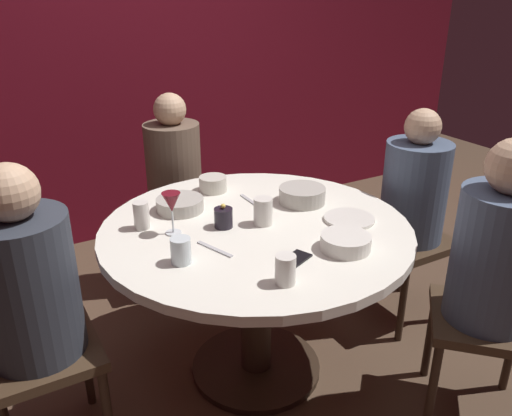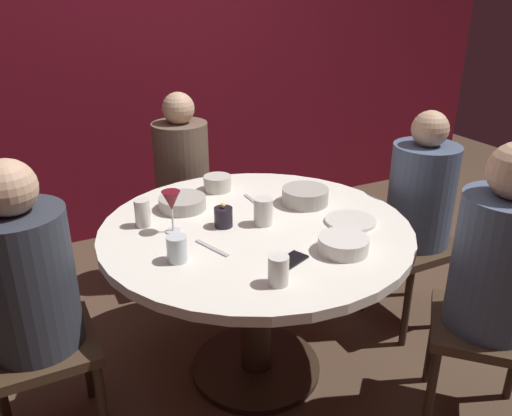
{
  "view_description": "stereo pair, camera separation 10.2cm",
  "coord_description": "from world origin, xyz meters",
  "px_view_note": "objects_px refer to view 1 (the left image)",
  "views": [
    {
      "loc": [
        -0.98,
        -1.72,
        1.69
      ],
      "look_at": [
        0.0,
        0.0,
        0.83
      ],
      "focal_mm": 36.79,
      "sensor_mm": 36.0,
      "label": 1
    },
    {
      "loc": [
        -0.89,
        -1.77,
        1.69
      ],
      "look_at": [
        0.0,
        0.0,
        0.83
      ],
      "focal_mm": 36.79,
      "sensor_mm": 36.0,
      "label": 2
    }
  ],
  "objects_px": {
    "bowl_small_white": "(346,242)",
    "cup_center_front": "(263,211)",
    "seated_diner_right": "(414,195)",
    "bowl_salad_center": "(302,195)",
    "dining_table": "(256,259)",
    "seated_diner_back": "(174,171)",
    "cup_by_right_diner": "(285,270)",
    "dinner_plate": "(349,219)",
    "bowl_sauce_side": "(180,204)",
    "seated_diner_front_right": "(497,257)",
    "wine_glass": "(172,204)",
    "cell_phone": "(294,260)",
    "cup_by_left_diner": "(141,215)",
    "seated_diner_left": "(28,288)",
    "candle_holder": "(223,218)",
    "cup_near_candle": "(181,251)",
    "bowl_serving_large": "(213,184)"
  },
  "relations": [
    {
      "from": "dining_table",
      "to": "seated_diner_back",
      "type": "height_order",
      "value": "seated_diner_back"
    },
    {
      "from": "bowl_sauce_side",
      "to": "cup_near_candle",
      "type": "bearing_deg",
      "value": -111.68
    },
    {
      "from": "seated_diner_back",
      "to": "cup_center_front",
      "type": "height_order",
      "value": "seated_diner_back"
    },
    {
      "from": "bowl_salad_center",
      "to": "dining_table",
      "type": "bearing_deg",
      "value": -160.06
    },
    {
      "from": "cup_near_candle",
      "to": "cup_by_right_diner",
      "type": "distance_m",
      "value": 0.39
    },
    {
      "from": "bowl_salad_center",
      "to": "cup_by_right_diner",
      "type": "distance_m",
      "value": 0.71
    },
    {
      "from": "seated_diner_back",
      "to": "cup_by_left_diner",
      "type": "relative_size",
      "value": 9.89
    },
    {
      "from": "seated_diner_back",
      "to": "wine_glass",
      "type": "distance_m",
      "value": 0.91
    },
    {
      "from": "cup_by_left_diner",
      "to": "bowl_sauce_side",
      "type": "bearing_deg",
      "value": 24.82
    },
    {
      "from": "seated_diner_front_right",
      "to": "bowl_serving_large",
      "type": "relative_size",
      "value": 8.96
    },
    {
      "from": "seated_diner_front_right",
      "to": "bowl_salad_center",
      "type": "height_order",
      "value": "seated_diner_front_right"
    },
    {
      "from": "dinner_plate",
      "to": "bowl_small_white",
      "type": "distance_m",
      "value": 0.27
    },
    {
      "from": "cup_center_front",
      "to": "dinner_plate",
      "type": "bearing_deg",
      "value": -24.39
    },
    {
      "from": "seated_diner_right",
      "to": "cup_by_left_diner",
      "type": "height_order",
      "value": "seated_diner_right"
    },
    {
      "from": "candle_holder",
      "to": "bowl_small_white",
      "type": "height_order",
      "value": "candle_holder"
    },
    {
      "from": "seated_diner_right",
      "to": "bowl_small_white",
      "type": "bearing_deg",
      "value": 25.95
    },
    {
      "from": "bowl_small_white",
      "to": "bowl_sauce_side",
      "type": "height_order",
      "value": "bowl_small_white"
    },
    {
      "from": "cup_near_candle",
      "to": "dining_table",
      "type": "bearing_deg",
      "value": 19.5
    },
    {
      "from": "wine_glass",
      "to": "bowl_sauce_side",
      "type": "bearing_deg",
      "value": 61.05
    },
    {
      "from": "dining_table",
      "to": "bowl_sauce_side",
      "type": "bearing_deg",
      "value": 124.93
    },
    {
      "from": "cup_by_left_diner",
      "to": "cup_center_front",
      "type": "distance_m",
      "value": 0.5
    },
    {
      "from": "candle_holder",
      "to": "bowl_sauce_side",
      "type": "height_order",
      "value": "candle_holder"
    },
    {
      "from": "seated_diner_left",
      "to": "cup_by_left_diner",
      "type": "xyz_separation_m",
      "value": [
        0.48,
        0.21,
        0.08
      ]
    },
    {
      "from": "cell_phone",
      "to": "bowl_sauce_side",
      "type": "bearing_deg",
      "value": -6.5
    },
    {
      "from": "bowl_sauce_side",
      "to": "cup_by_left_diner",
      "type": "xyz_separation_m",
      "value": [
        -0.21,
        -0.1,
        0.03
      ]
    },
    {
      "from": "seated_diner_right",
      "to": "candle_holder",
      "type": "bearing_deg",
      "value": -3.1
    },
    {
      "from": "seated_diner_front_right",
      "to": "wine_glass",
      "type": "distance_m",
      "value": 1.26
    },
    {
      "from": "cup_center_front",
      "to": "seated_diner_back",
      "type": "bearing_deg",
      "value": 92.09
    },
    {
      "from": "bowl_small_white",
      "to": "cup_center_front",
      "type": "distance_m",
      "value": 0.39
    },
    {
      "from": "seated_diner_back",
      "to": "cup_by_right_diner",
      "type": "bearing_deg",
      "value": -5.8
    },
    {
      "from": "cup_by_right_diner",
      "to": "bowl_salad_center",
      "type": "bearing_deg",
      "value": 51.08
    },
    {
      "from": "bowl_sauce_side",
      "to": "cup_center_front",
      "type": "xyz_separation_m",
      "value": [
        0.25,
        -0.3,
        0.03
      ]
    },
    {
      "from": "bowl_salad_center",
      "to": "cup_center_front",
      "type": "relative_size",
      "value": 1.84
    },
    {
      "from": "seated_diner_front_right",
      "to": "cup_by_left_diner",
      "type": "distance_m",
      "value": 1.39
    },
    {
      "from": "cell_phone",
      "to": "bowl_small_white",
      "type": "bearing_deg",
      "value": -118.28
    },
    {
      "from": "bowl_salad_center",
      "to": "bowl_sauce_side",
      "type": "distance_m",
      "value": 0.56
    },
    {
      "from": "seated_diner_back",
      "to": "dining_table",
      "type": "bearing_deg",
      "value": 0.0
    },
    {
      "from": "dinner_plate",
      "to": "cup_by_left_diner",
      "type": "xyz_separation_m",
      "value": [
        -0.79,
        0.36,
        0.05
      ]
    },
    {
      "from": "seated_diner_back",
      "to": "dinner_plate",
      "type": "xyz_separation_m",
      "value": [
        0.37,
        -1.08,
        0.05
      ]
    },
    {
      "from": "candle_holder",
      "to": "cup_by_left_diner",
      "type": "xyz_separation_m",
      "value": [
        -0.3,
        0.15,
        0.02
      ]
    },
    {
      "from": "dinner_plate",
      "to": "bowl_salad_center",
      "type": "xyz_separation_m",
      "value": [
        -0.06,
        0.26,
        0.03
      ]
    },
    {
      "from": "wine_glass",
      "to": "cell_phone",
      "type": "bearing_deg",
      "value": -55.32
    },
    {
      "from": "seated_diner_left",
      "to": "bowl_sauce_side",
      "type": "relative_size",
      "value": 5.58
    },
    {
      "from": "seated_diner_right",
      "to": "seated_diner_front_right",
      "type": "xyz_separation_m",
      "value": [
        -0.25,
        -0.66,
        0.03
      ]
    },
    {
      "from": "cell_phone",
      "to": "bowl_small_white",
      "type": "xyz_separation_m",
      "value": [
        0.22,
        -0.02,
        0.03
      ]
    },
    {
      "from": "seated_diner_right",
      "to": "wine_glass",
      "type": "xyz_separation_m",
      "value": [
        -1.24,
        0.1,
        0.17
      ]
    },
    {
      "from": "dining_table",
      "to": "seated_diner_back",
      "type": "bearing_deg",
      "value": 90.0
    },
    {
      "from": "candle_holder",
      "to": "cup_by_right_diner",
      "type": "distance_m",
      "value": 0.5
    },
    {
      "from": "seated_diner_back",
      "to": "cup_by_right_diner",
      "type": "distance_m",
      "value": 1.39
    },
    {
      "from": "seated_diner_right",
      "to": "bowl_small_white",
      "type": "distance_m",
      "value": 0.81
    }
  ]
}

